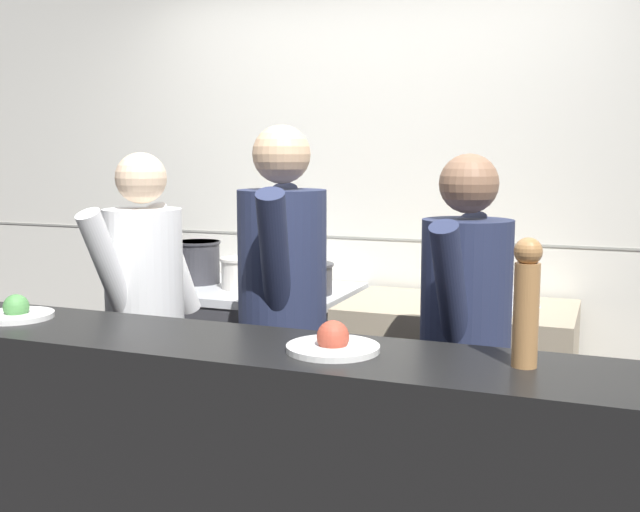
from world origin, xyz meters
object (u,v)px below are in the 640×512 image
(mixing_bowl_steel, at_px, (509,294))
(chef_sous, at_px, (283,319))
(sauce_pot, at_px, (244,272))
(braising_pot, at_px, (306,277))
(chef_head_cook, at_px, (145,322))
(oven_range, at_px, (252,374))
(stock_pot, at_px, (198,261))
(plated_dish_main, at_px, (16,312))
(pepper_mill, at_px, (526,300))
(chefs_knife, at_px, (473,308))
(chef_line, at_px, (465,350))
(plated_dish_appetiser, at_px, (333,344))

(mixing_bowl_steel, xyz_separation_m, chef_sous, (-0.77, -0.81, -0.01))
(sauce_pot, distance_m, braising_pot, 0.35)
(chef_head_cook, bearing_deg, oven_range, 89.24)
(stock_pot, relative_size, sauce_pot, 1.00)
(oven_range, xyz_separation_m, chef_head_cook, (-0.10, -0.78, 0.43))
(mixing_bowl_steel, distance_m, plated_dish_main, 2.08)
(pepper_mill, height_order, chef_sous, chef_sous)
(chefs_knife, distance_m, chef_sous, 0.91)
(pepper_mill, relative_size, chef_head_cook, 0.22)
(plated_dish_main, distance_m, pepper_mill, 1.73)
(chefs_knife, height_order, chef_line, chef_line)
(stock_pot, distance_m, plated_dish_main, 1.42)
(oven_range, bearing_deg, plated_dish_appetiser, -55.14)
(oven_range, xyz_separation_m, chef_sous, (0.52, -0.75, 0.49))
(braising_pot, relative_size, chef_head_cook, 0.17)
(stock_pot, relative_size, plated_dish_appetiser, 0.89)
(pepper_mill, relative_size, chef_line, 0.22)
(plated_dish_main, relative_size, chef_sous, 0.15)
(pepper_mill, bearing_deg, braising_pot, 132.14)
(plated_dish_main, bearing_deg, chef_line, 23.98)
(braising_pot, bearing_deg, chef_head_cook, -120.92)
(chefs_knife, distance_m, plated_dish_main, 1.88)
(braising_pot, height_order, plated_dish_main, plated_dish_main)
(sauce_pot, bearing_deg, pepper_mill, -41.02)
(plated_dish_appetiser, height_order, chef_line, chef_line)
(plated_dish_appetiser, bearing_deg, chefs_knife, 82.06)
(plated_dish_appetiser, distance_m, chef_head_cook, 1.25)
(braising_pot, bearing_deg, plated_dish_appetiser, -64.39)
(chef_head_cook, bearing_deg, chef_sous, 9.17)
(mixing_bowl_steel, xyz_separation_m, chef_line, (-0.05, -0.80, -0.07))
(pepper_mill, relative_size, chef_sous, 0.21)
(oven_range, distance_m, plated_dish_main, 1.52)
(oven_range, distance_m, mixing_bowl_steel, 1.38)
(plated_dish_main, bearing_deg, mixing_bowl_steel, 43.92)
(plated_dish_main, relative_size, pepper_mill, 0.72)
(mixing_bowl_steel, xyz_separation_m, chef_head_cook, (-1.39, -0.84, -0.07))
(chef_head_cook, relative_size, chef_line, 1.00)
(braising_pot, distance_m, mixing_bowl_steel, 0.96)
(oven_range, distance_m, braising_pot, 0.63)
(sauce_pot, bearing_deg, oven_range, 52.94)
(plated_dish_main, bearing_deg, chef_sous, 40.72)
(mixing_bowl_steel, relative_size, chefs_knife, 0.86)
(stock_pot, bearing_deg, braising_pot, -7.15)
(braising_pot, distance_m, chef_line, 1.14)
(oven_range, relative_size, chef_head_cook, 0.65)
(stock_pot, distance_m, sauce_pot, 0.31)
(braising_pot, height_order, chefs_knife, braising_pot)
(stock_pot, bearing_deg, chef_line, -26.18)
(chef_head_cook, bearing_deg, chefs_knife, 35.15)
(oven_range, bearing_deg, stock_pot, 175.07)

